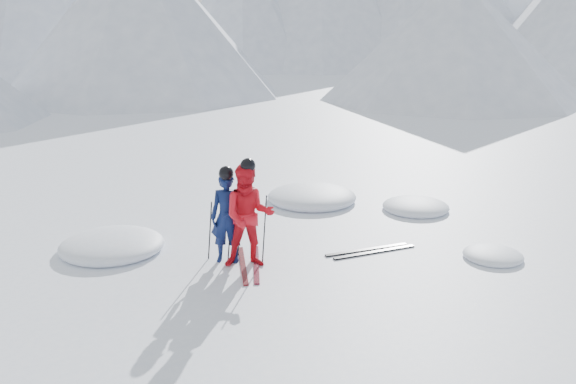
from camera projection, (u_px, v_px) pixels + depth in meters
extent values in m
plane|color=white|center=(362.00, 251.00, 11.41)|extent=(160.00, 160.00, 0.00)
cone|color=#B2BCD1|center=(243.00, 3.00, 51.68)|extent=(19.63, 19.63, 10.85)
cone|color=silver|center=(519.00, 6.00, 59.24)|extent=(24.45, 24.45, 10.76)
cone|color=#B2BCD1|center=(454.00, 37.00, 31.82)|extent=(14.00, 14.00, 6.50)
cone|color=#B2BCD1|center=(139.00, 13.00, 33.69)|extent=(16.00, 16.00, 9.00)
imported|color=#0B1744|center=(227.00, 218.00, 10.73)|extent=(0.69, 0.56, 1.65)
imported|color=red|center=(249.00, 216.00, 10.50)|extent=(0.97, 0.80, 1.83)
cylinder|color=black|center=(210.00, 231.00, 10.88)|extent=(0.11, 0.08, 1.10)
cylinder|color=black|center=(240.00, 227.00, 11.09)|extent=(0.11, 0.07, 1.10)
cylinder|color=black|center=(230.00, 229.00, 10.76)|extent=(0.12, 0.10, 1.22)
cylinder|color=black|center=(264.00, 229.00, 10.79)|extent=(0.12, 0.09, 1.22)
cube|color=black|center=(243.00, 265.00, 10.72)|extent=(0.25, 1.70, 0.03)
cube|color=black|center=(256.00, 264.00, 10.78)|extent=(0.36, 1.69, 0.03)
cube|color=black|center=(367.00, 250.00, 11.44)|extent=(1.69, 0.34, 0.03)
cube|color=black|center=(375.00, 252.00, 11.32)|extent=(1.69, 0.40, 0.03)
ellipsoid|color=white|center=(112.00, 250.00, 11.47)|extent=(1.95, 1.95, 0.43)
ellipsoid|color=white|center=(415.00, 210.00, 13.88)|extent=(1.51, 1.51, 0.33)
ellipsoid|color=white|center=(312.00, 201.00, 14.55)|extent=(2.12, 2.12, 0.47)
ellipsoid|color=white|center=(493.00, 258.00, 11.09)|extent=(1.08, 1.08, 0.24)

